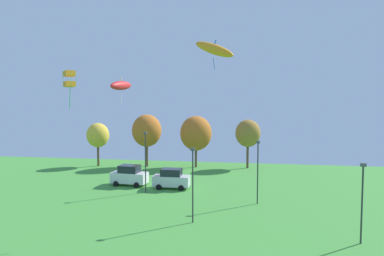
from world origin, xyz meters
name	(u,v)px	position (x,y,z in m)	size (l,w,h in m)	color
kite_flying_0	(214,49)	(1.19, 32.70, 14.38)	(3.97, 2.48, 2.82)	orange
kite_flying_1	(69,79)	(-9.94, 28.78, 11.71)	(1.09, 1.09, 3.02)	orange
kite_flying_3	(121,86)	(-8.76, 36.92, 11.61)	(1.38, 4.33, 2.69)	red
parked_car_leftmost	(129,175)	(-9.85, 42.06, 1.19)	(4.41, 2.40, 2.42)	silver
parked_car_second_from_left	(171,179)	(-4.52, 41.30, 1.14)	(4.16, 1.95, 2.31)	silver
light_post_0	(193,181)	(-0.28, 30.50, 3.49)	(0.36, 0.20, 6.18)	#2D2D33
light_post_1	(258,168)	(5.10, 36.74, 3.49)	(0.36, 0.20, 6.18)	#2D2D33
light_post_2	(145,159)	(-6.93, 39.10, 3.75)	(0.36, 0.20, 6.70)	#2D2D33
light_post_3	(362,198)	(11.98, 28.20, 3.23)	(0.36, 0.20, 5.67)	#2D2D33
treeline_tree_0	(98,135)	(-19.07, 53.51, 4.84)	(3.47, 3.47, 6.78)	brown
treeline_tree_1	(147,131)	(-11.39, 54.38, 5.60)	(4.56, 4.56, 8.13)	brown
treeline_tree_2	(196,133)	(-3.77, 55.04, 5.23)	(4.85, 4.85, 7.91)	brown
treeline_tree_3	(248,133)	(4.11, 55.63, 5.28)	(3.78, 3.78, 7.39)	brown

